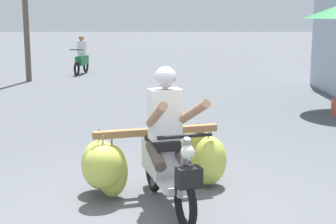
# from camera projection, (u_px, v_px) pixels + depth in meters

# --- Properties ---
(ground_plane) EXTENTS (120.00, 120.00, 0.00)m
(ground_plane) POSITION_uv_depth(u_px,v_px,m) (158.00, 217.00, 5.37)
(ground_plane) COLOR #56595E
(motorbike_main_loaded) EXTENTS (1.88, 2.03, 1.58)m
(motorbike_main_loaded) POSITION_uv_depth(u_px,v_px,m) (155.00, 157.00, 5.91)
(motorbike_main_loaded) COLOR black
(motorbike_main_loaded) RESTS_ON ground
(motorbike_distant_ahead_left) EXTENTS (0.51, 1.62, 1.40)m
(motorbike_distant_ahead_left) POSITION_uv_depth(u_px,v_px,m) (82.00, 58.00, 18.27)
(motorbike_distant_ahead_left) COLOR black
(motorbike_distant_ahead_left) RESTS_ON ground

